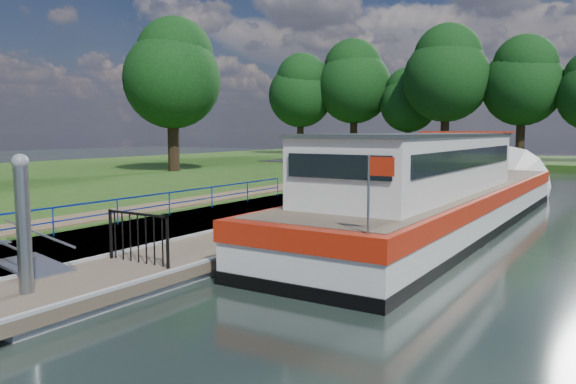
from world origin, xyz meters
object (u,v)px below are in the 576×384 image
Objects in this scene: car_c at (333,153)px; pontoon at (351,213)px; barge at (447,195)px; car_a at (398,154)px; car_b at (359,155)px.

pontoon is at bearing 108.14° from car_c.
pontoon is at bearing -175.01° from barge.
car_b is at bearing -166.29° from car_a.
car_c is (-16.87, 23.23, 0.39)m from barge.
barge is 28.72m from car_c.
car_b reaches higher than pontoon.
car_b is at bearing 114.66° from pontoon.
pontoon is 6.80× the size of car_c.
car_a is (-7.54, 23.97, 1.30)m from pontoon.
car_c is at bearing 171.55° from car_a.
barge is 6.19× the size of car_b.
car_b is at bearing 150.22° from car_c.
pontoon is 27.06m from car_c.
car_b is 0.77× the size of car_c.
car_c is (-5.74, -0.42, -0.01)m from car_a.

